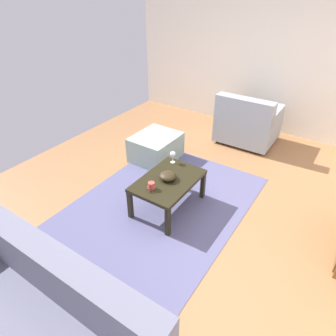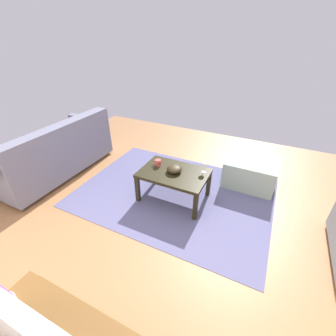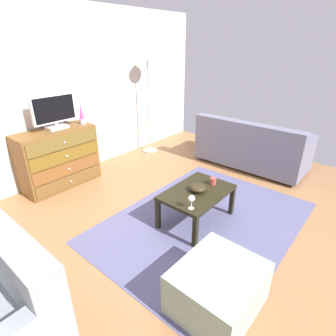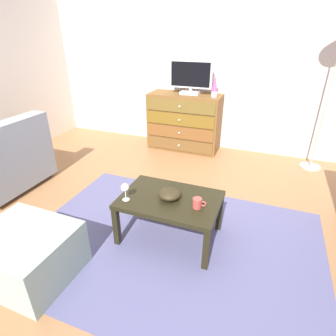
{
  "view_description": "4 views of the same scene",
  "coord_description": "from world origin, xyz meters",
  "px_view_note": "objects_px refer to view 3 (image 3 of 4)",
  "views": [
    {
      "loc": [
        2.52,
        1.47,
        2.41
      ],
      "look_at": [
        0.07,
        -0.17,
        0.5
      ],
      "focal_mm": 31.77,
      "sensor_mm": 36.0,
      "label": 1
    },
    {
      "loc": [
        -0.83,
        2.11,
        1.96
      ],
      "look_at": [
        0.15,
        0.1,
        0.59
      ],
      "focal_mm": 24.13,
      "sensor_mm": 36.0,
      "label": 2
    },
    {
      "loc": [
        -2.13,
        -1.59,
        1.98
      ],
      "look_at": [
        -0.05,
        0.17,
        0.7
      ],
      "focal_mm": 28.62,
      "sensor_mm": 36.0,
      "label": 3
    },
    {
      "loc": [
        0.86,
        -1.97,
        1.71
      ],
      "look_at": [
        0.12,
        -0.06,
        0.68
      ],
      "focal_mm": 29.24,
      "sensor_mm": 36.0,
      "label": 4
    }
  ],
  "objects_px": {
    "mug": "(213,181)",
    "standing_lamp": "(147,65)",
    "lava_lamp": "(82,114)",
    "coffee_table": "(197,195)",
    "wine_glass": "(192,199)",
    "dresser": "(59,158)",
    "ottoman": "(218,288)",
    "tv": "(54,111)",
    "bowl_decorative": "(198,188)",
    "couch_large": "(251,148)"
  },
  "relations": [
    {
      "from": "coffee_table",
      "to": "bowl_decorative",
      "type": "distance_m",
      "value": 0.1
    },
    {
      "from": "couch_large",
      "to": "ottoman",
      "type": "height_order",
      "value": "couch_large"
    },
    {
      "from": "dresser",
      "to": "tv",
      "type": "xyz_separation_m",
      "value": [
        0.07,
        0.02,
        0.68
      ]
    },
    {
      "from": "mug",
      "to": "standing_lamp",
      "type": "height_order",
      "value": "standing_lamp"
    },
    {
      "from": "couch_large",
      "to": "ottoman",
      "type": "distance_m",
      "value": 2.98
    },
    {
      "from": "mug",
      "to": "ottoman",
      "type": "relative_size",
      "value": 0.16
    },
    {
      "from": "dresser",
      "to": "tv",
      "type": "distance_m",
      "value": 0.69
    },
    {
      "from": "tv",
      "to": "mug",
      "type": "height_order",
      "value": "tv"
    },
    {
      "from": "couch_large",
      "to": "lava_lamp",
      "type": "bearing_deg",
      "value": 137.92
    },
    {
      "from": "dresser",
      "to": "ottoman",
      "type": "relative_size",
      "value": 1.57
    },
    {
      "from": "wine_glass",
      "to": "standing_lamp",
      "type": "distance_m",
      "value": 2.97
    },
    {
      "from": "mug",
      "to": "couch_large",
      "type": "height_order",
      "value": "couch_large"
    },
    {
      "from": "lava_lamp",
      "to": "wine_glass",
      "type": "xyz_separation_m",
      "value": [
        -0.24,
        -2.21,
        -0.48
      ]
    },
    {
      "from": "bowl_decorative",
      "to": "coffee_table",
      "type": "bearing_deg",
      "value": 73.17
    },
    {
      "from": "wine_glass",
      "to": "ottoman",
      "type": "relative_size",
      "value": 0.22
    },
    {
      "from": "wine_glass",
      "to": "couch_large",
      "type": "bearing_deg",
      "value": 9.2
    },
    {
      "from": "coffee_table",
      "to": "wine_glass",
      "type": "bearing_deg",
      "value": -155.11
    },
    {
      "from": "lava_lamp",
      "to": "ottoman",
      "type": "relative_size",
      "value": 0.47
    },
    {
      "from": "mug",
      "to": "bowl_decorative",
      "type": "bearing_deg",
      "value": 169.54
    },
    {
      "from": "bowl_decorative",
      "to": "couch_large",
      "type": "height_order",
      "value": "couch_large"
    },
    {
      "from": "standing_lamp",
      "to": "mug",
      "type": "bearing_deg",
      "value": -117.06
    },
    {
      "from": "tv",
      "to": "coffee_table",
      "type": "relative_size",
      "value": 0.74
    },
    {
      "from": "lava_lamp",
      "to": "coffee_table",
      "type": "bearing_deg",
      "value": -87.19
    },
    {
      "from": "wine_glass",
      "to": "mug",
      "type": "bearing_deg",
      "value": 10.02
    },
    {
      "from": "coffee_table",
      "to": "standing_lamp",
      "type": "distance_m",
      "value": 2.74
    },
    {
      "from": "wine_glass",
      "to": "standing_lamp",
      "type": "xyz_separation_m",
      "value": [
        1.67,
        2.2,
        1.09
      ]
    },
    {
      "from": "mug",
      "to": "coffee_table",
      "type": "bearing_deg",
      "value": 168.39
    },
    {
      "from": "wine_glass",
      "to": "mug",
      "type": "distance_m",
      "value": 0.62
    },
    {
      "from": "dresser",
      "to": "lava_lamp",
      "type": "xyz_separation_m",
      "value": [
        0.45,
        -0.04,
        0.58
      ]
    },
    {
      "from": "wine_glass",
      "to": "ottoman",
      "type": "bearing_deg",
      "value": -128.89
    },
    {
      "from": "dresser",
      "to": "lava_lamp",
      "type": "distance_m",
      "value": 0.73
    },
    {
      "from": "coffee_table",
      "to": "bowl_decorative",
      "type": "height_order",
      "value": "bowl_decorative"
    },
    {
      "from": "coffee_table",
      "to": "ottoman",
      "type": "relative_size",
      "value": 1.23
    },
    {
      "from": "coffee_table",
      "to": "mug",
      "type": "distance_m",
      "value": 0.28
    },
    {
      "from": "lava_lamp",
      "to": "dresser",
      "type": "bearing_deg",
      "value": 174.45
    },
    {
      "from": "dresser",
      "to": "tv",
      "type": "height_order",
      "value": "tv"
    },
    {
      "from": "dresser",
      "to": "coffee_table",
      "type": "height_order",
      "value": "dresser"
    },
    {
      "from": "wine_glass",
      "to": "bowl_decorative",
      "type": "bearing_deg",
      "value": 24.28
    },
    {
      "from": "tv",
      "to": "wine_glass",
      "type": "bearing_deg",
      "value": -86.66
    },
    {
      "from": "tv",
      "to": "standing_lamp",
      "type": "relative_size",
      "value": 0.33
    },
    {
      "from": "tv",
      "to": "ottoman",
      "type": "bearing_deg",
      "value": -97.52
    },
    {
      "from": "coffee_table",
      "to": "ottoman",
      "type": "height_order",
      "value": "coffee_table"
    },
    {
      "from": "mug",
      "to": "couch_large",
      "type": "relative_size",
      "value": 0.06
    },
    {
      "from": "bowl_decorative",
      "to": "standing_lamp",
      "type": "bearing_deg",
      "value": 56.97
    },
    {
      "from": "wine_glass",
      "to": "bowl_decorative",
      "type": "distance_m",
      "value": 0.38
    },
    {
      "from": "coffee_table",
      "to": "mug",
      "type": "bearing_deg",
      "value": -11.61
    },
    {
      "from": "dresser",
      "to": "mug",
      "type": "relative_size",
      "value": 9.61
    },
    {
      "from": "bowl_decorative",
      "to": "couch_large",
      "type": "distance_m",
      "value": 1.95
    },
    {
      "from": "couch_large",
      "to": "bowl_decorative",
      "type": "bearing_deg",
      "value": -173.68
    },
    {
      "from": "coffee_table",
      "to": "ottoman",
      "type": "bearing_deg",
      "value": -137.08
    }
  ]
}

